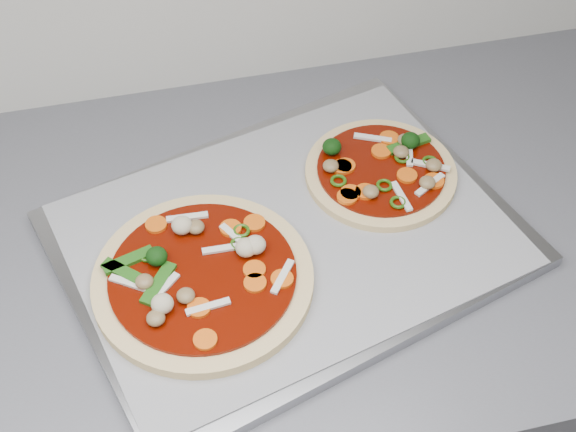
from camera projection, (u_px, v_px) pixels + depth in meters
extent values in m
cube|color=#939399|center=(288.00, 239.00, 0.94)|extent=(0.59, 0.51, 0.02)
cube|color=#A3A4A9|center=(288.00, 234.00, 0.93)|extent=(0.56, 0.46, 0.00)
cylinder|color=#ECCA85|center=(203.00, 280.00, 0.88)|extent=(0.25, 0.25, 0.01)
cylinder|color=#600C00|center=(203.00, 275.00, 0.87)|extent=(0.21, 0.21, 0.00)
ellipsoid|color=#C1B794|center=(246.00, 248.00, 0.88)|extent=(0.03, 0.03, 0.02)
cylinder|color=#FD610F|center=(255.00, 283.00, 0.86)|extent=(0.03, 0.03, 0.00)
cube|color=silver|center=(208.00, 307.00, 0.84)|extent=(0.05, 0.01, 0.00)
cylinder|color=#FD610F|center=(156.00, 225.00, 0.91)|extent=(0.03, 0.03, 0.00)
cube|color=#255C15|center=(125.00, 273.00, 0.87)|extent=(0.05, 0.05, 0.00)
cylinder|color=#FD610F|center=(231.00, 228.00, 0.91)|extent=(0.04, 0.04, 0.00)
cylinder|color=#FD610F|center=(199.00, 308.00, 0.84)|extent=(0.04, 0.04, 0.00)
cylinder|color=#FD610F|center=(282.00, 279.00, 0.86)|extent=(0.03, 0.03, 0.00)
ellipsoid|color=#C1B794|center=(162.00, 304.00, 0.83)|extent=(0.03, 0.03, 0.02)
ellipsoid|color=olive|center=(156.00, 318.00, 0.82)|extent=(0.03, 0.03, 0.01)
cube|color=silver|center=(163.00, 289.00, 0.85)|extent=(0.04, 0.04, 0.00)
ellipsoid|color=olive|center=(144.00, 282.00, 0.85)|extent=(0.03, 0.03, 0.01)
torus|color=#27530F|center=(241.00, 231.00, 0.91)|extent=(0.03, 0.03, 0.00)
ellipsoid|color=#C1B794|center=(255.00, 245.00, 0.88)|extent=(0.03, 0.03, 0.02)
cylinder|color=#FD610F|center=(254.00, 270.00, 0.87)|extent=(0.03, 0.03, 0.00)
ellipsoid|color=olive|center=(196.00, 227.00, 0.91)|extent=(0.03, 0.03, 0.01)
cube|color=#255C15|center=(158.00, 283.00, 0.86)|extent=(0.05, 0.06, 0.00)
cube|color=silver|center=(130.00, 283.00, 0.86)|extent=(0.04, 0.03, 0.00)
ellipsoid|color=#C1B794|center=(182.00, 225.00, 0.90)|extent=(0.03, 0.03, 0.02)
torus|color=#27530F|center=(148.00, 255.00, 0.88)|extent=(0.03, 0.03, 0.00)
cube|color=silver|center=(187.00, 217.00, 0.92)|extent=(0.05, 0.01, 0.00)
torus|color=#27530F|center=(239.00, 244.00, 0.89)|extent=(0.03, 0.03, 0.00)
cube|color=silver|center=(224.00, 248.00, 0.89)|extent=(0.05, 0.01, 0.00)
cube|color=silver|center=(236.00, 237.00, 0.90)|extent=(0.03, 0.05, 0.00)
cylinder|color=#FD610F|center=(205.00, 340.00, 0.81)|extent=(0.04, 0.04, 0.00)
ellipsoid|color=olive|center=(186.00, 296.00, 0.84)|extent=(0.02, 0.02, 0.01)
ellipsoid|color=#103E0D|center=(157.00, 256.00, 0.87)|extent=(0.03, 0.03, 0.02)
cube|color=#255C15|center=(128.00, 260.00, 0.88)|extent=(0.06, 0.03, 0.00)
cube|color=silver|center=(283.00, 277.00, 0.86)|extent=(0.03, 0.04, 0.00)
cylinder|color=#FD610F|center=(254.00, 223.00, 0.92)|extent=(0.03, 0.03, 0.00)
cylinder|color=#ECCA85|center=(381.00, 173.00, 0.99)|extent=(0.23, 0.23, 0.01)
cylinder|color=#600C00|center=(381.00, 169.00, 0.98)|extent=(0.19, 0.19, 0.00)
torus|color=#27530F|center=(338.00, 181.00, 0.96)|extent=(0.02, 0.02, 0.00)
torus|color=#27530F|center=(398.00, 202.00, 0.94)|extent=(0.02, 0.02, 0.00)
cube|color=silver|center=(373.00, 138.00, 1.01)|extent=(0.05, 0.03, 0.00)
cylinder|color=#FD610F|center=(434.00, 181.00, 0.97)|extent=(0.04, 0.04, 0.00)
ellipsoid|color=olive|center=(405.00, 140.00, 1.01)|extent=(0.02, 0.02, 0.01)
cube|color=silver|center=(431.00, 165.00, 0.98)|extent=(0.05, 0.03, 0.00)
cylinder|color=#FD610F|center=(347.00, 197.00, 0.95)|extent=(0.03, 0.03, 0.00)
cylinder|color=#FD610F|center=(381.00, 151.00, 1.00)|extent=(0.03, 0.03, 0.00)
cube|color=silver|center=(430.00, 184.00, 0.96)|extent=(0.05, 0.03, 0.00)
ellipsoid|color=olive|center=(434.00, 165.00, 0.98)|extent=(0.03, 0.03, 0.01)
cylinder|color=#FD610F|center=(345.00, 166.00, 0.98)|extent=(0.03, 0.03, 0.00)
cube|color=silver|center=(401.00, 196.00, 0.95)|extent=(0.01, 0.05, 0.00)
cylinder|color=#FD610F|center=(342.00, 167.00, 0.98)|extent=(0.03, 0.03, 0.00)
torus|color=#27530F|center=(384.00, 185.00, 0.96)|extent=(0.03, 0.03, 0.00)
cylinder|color=#FD610F|center=(407.00, 175.00, 0.97)|extent=(0.03, 0.03, 0.00)
cylinder|color=#FD610F|center=(365.00, 192.00, 0.95)|extent=(0.04, 0.04, 0.00)
ellipsoid|color=olive|center=(427.00, 183.00, 0.96)|extent=(0.03, 0.03, 0.01)
ellipsoid|color=olive|center=(401.00, 152.00, 0.99)|extent=(0.03, 0.03, 0.01)
torus|color=#27530F|center=(430.00, 162.00, 0.99)|extent=(0.03, 0.03, 0.00)
ellipsoid|color=#103E0D|center=(410.00, 140.00, 1.00)|extent=(0.03, 0.03, 0.02)
ellipsoid|color=olive|center=(371.00, 192.00, 0.95)|extent=(0.03, 0.03, 0.01)
ellipsoid|color=olive|center=(331.00, 166.00, 0.98)|extent=(0.03, 0.03, 0.01)
cube|color=#255C15|center=(409.00, 144.00, 1.01)|extent=(0.06, 0.03, 0.00)
ellipsoid|color=#103E0D|center=(332.00, 147.00, 0.99)|extent=(0.03, 0.03, 0.02)
torus|color=#27530F|center=(402.00, 157.00, 0.99)|extent=(0.02, 0.02, 0.00)
cube|color=silver|center=(409.00, 152.00, 1.00)|extent=(0.02, 0.05, 0.00)
cylinder|color=#FD610F|center=(389.00, 138.00, 1.01)|extent=(0.03, 0.03, 0.00)
cylinder|color=#FD610F|center=(351.00, 193.00, 0.95)|extent=(0.03, 0.03, 0.00)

